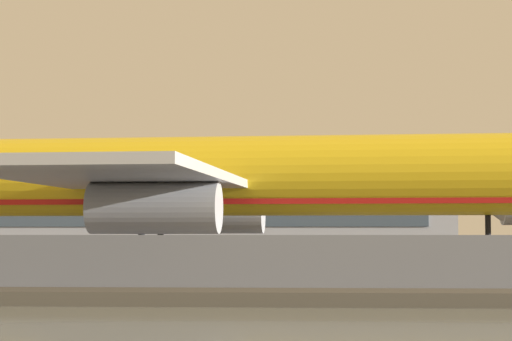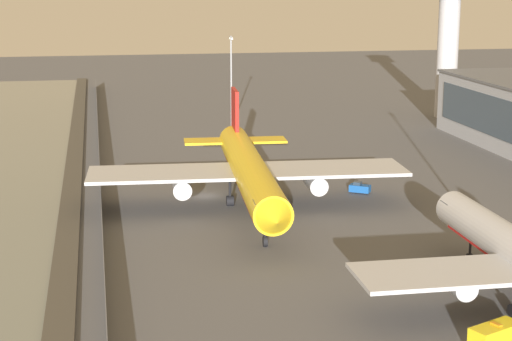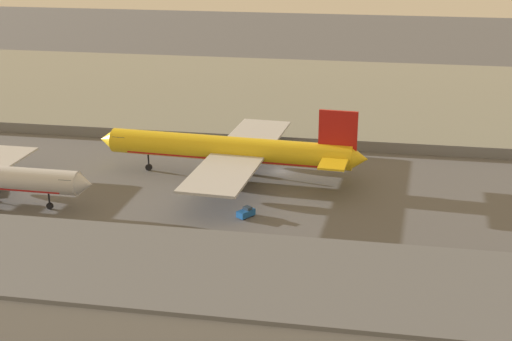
# 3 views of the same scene
# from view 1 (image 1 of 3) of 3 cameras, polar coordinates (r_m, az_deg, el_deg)

# --- Properties ---
(ground_plane) EXTENTS (500.00, 500.00, 0.00)m
(ground_plane) POSITION_cam_1_polar(r_m,az_deg,el_deg) (58.08, -13.09, -5.95)
(ground_plane) COLOR #565659
(cargo_jet_yellow) EXTENTS (54.52, 47.13, 15.11)m
(cargo_jet_yellow) POSITION_cam_1_polar(r_m,az_deg,el_deg) (61.49, -3.67, -0.53)
(cargo_jet_yellow) COLOR yellow
(cargo_jet_yellow) RESTS_ON ground
(baggage_tug) EXTENTS (3.09, 3.55, 1.80)m
(baggage_tug) POSITION_cam_1_polar(r_m,az_deg,el_deg) (80.96, -6.46, -4.75)
(baggage_tug) COLOR #19519E
(baggage_tug) RESTS_ON ground
(terminal_building) EXTENTS (84.27, 19.17, 13.24)m
(terminal_building) POSITION_cam_1_polar(r_m,az_deg,el_deg) (126.54, -8.27, -1.66)
(terminal_building) COLOR #9EA3AD
(terminal_building) RESTS_ON ground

